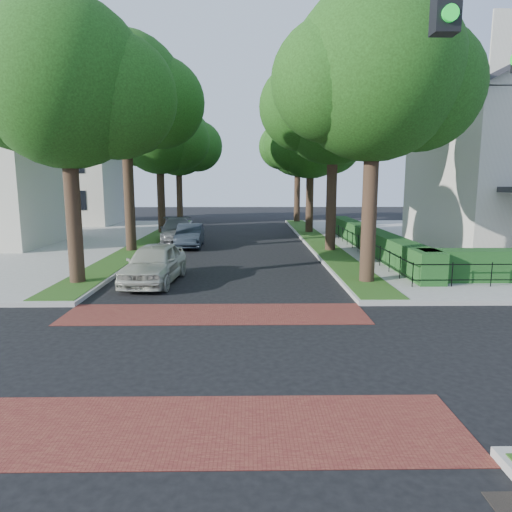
{
  "coord_description": "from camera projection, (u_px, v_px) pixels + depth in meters",
  "views": [
    {
      "loc": [
        1.02,
        -9.99,
        3.94
      ],
      "look_at": [
        1.22,
        4.16,
        1.6
      ],
      "focal_mm": 32.0,
      "sensor_mm": 36.0,
      "label": 1
    }
  ],
  "objects": [
    {
      "name": "crosswalk_far",
      "position": [
        216.0,
        314.0,
        13.64
      ],
      "size": [
        9.0,
        2.2,
        0.01
      ],
      "primitive_type": "cube",
      "color": "maroon",
      "rests_on": "ground"
    },
    {
      "name": "fence_main_road",
      "position": [
        355.0,
        242.0,
        25.28
      ],
      "size": [
        0.06,
        18.0,
        0.9
      ],
      "primitive_type": null,
      "color": "black",
      "rests_on": "sidewalk_ne"
    },
    {
      "name": "tree_right_mid",
      "position": [
        335.0,
        104.0,
        24.31
      ],
      "size": [
        8.25,
        7.09,
        11.22
      ],
      "color": "black",
      "rests_on": "sidewalk_ne"
    },
    {
      "name": "tree_right_near",
      "position": [
        376.0,
        77.0,
        16.46
      ],
      "size": [
        7.75,
        6.67,
        10.66
      ],
      "color": "black",
      "rests_on": "sidewalk_ne"
    },
    {
      "name": "tree_right_back",
      "position": [
        299.0,
        144.0,
        42.16
      ],
      "size": [
        7.5,
        6.45,
        10.2
      ],
      "color": "black",
      "rests_on": "sidewalk_ne"
    },
    {
      "name": "hedge_main_road",
      "position": [
        370.0,
        239.0,
        25.27
      ],
      "size": [
        1.0,
        18.0,
        1.2
      ],
      "primitive_type": "cube",
      "color": "#18451A",
      "rests_on": "sidewalk_ne"
    },
    {
      "name": "crosswalk_near",
      "position": [
        187.0,
        428.0,
        7.33
      ],
      "size": [
        9.0,
        2.2,
        0.01
      ],
      "primitive_type": "cube",
      "color": "maroon",
      "rests_on": "ground"
    },
    {
      "name": "tree_left_near",
      "position": [
        70.0,
        87.0,
        16.35
      ],
      "size": [
        7.5,
        6.45,
        10.2
      ],
      "color": "black",
      "rests_on": "sidewalk_nw"
    },
    {
      "name": "grass_strip_nw",
      "position": [
        149.0,
        240.0,
        29.22
      ],
      "size": [
        1.6,
        29.8,
        0.02
      ],
      "primitive_type": "cube",
      "color": "#224B15",
      "rests_on": "sidewalk_nw"
    },
    {
      "name": "tree_left_mid",
      "position": [
        128.0,
        96.0,
        24.08
      ],
      "size": [
        8.0,
        6.88,
        11.48
      ],
      "color": "black",
      "rests_on": "sidewalk_nw"
    },
    {
      "name": "parked_car_front",
      "position": [
        154.0,
        263.0,
        17.7
      ],
      "size": [
        2.16,
        4.67,
        1.55
      ],
      "primitive_type": "imported",
      "rotation": [
        0.0,
        0.0,
        -0.07
      ],
      "color": "#B1B2A1",
      "rests_on": "ground"
    },
    {
      "name": "grass_strip_ne",
      "position": [
        317.0,
        240.0,
        29.38
      ],
      "size": [
        1.6,
        29.8,
        0.02
      ],
      "primitive_type": "cube",
      "color": "#224B15",
      "rests_on": "sidewalk_ne"
    },
    {
      "name": "parked_car_middle",
      "position": [
        190.0,
        236.0,
        27.35
      ],
      "size": [
        1.59,
        4.21,
        1.37
      ],
      "primitive_type": "imported",
      "rotation": [
        0.0,
        0.0,
        0.03
      ],
      "color": "#232B34",
      "rests_on": "ground"
    },
    {
      "name": "tree_right_far",
      "position": [
        312.0,
        140.0,
        33.34
      ],
      "size": [
        7.25,
        6.23,
        9.74
      ],
      "color": "black",
      "rests_on": "sidewalk_ne"
    },
    {
      "name": "ground",
      "position": [
        206.0,
        354.0,
        10.48
      ],
      "size": [
        120.0,
        120.0,
        0.0
      ],
      "primitive_type": "plane",
      "color": "black",
      "rests_on": "ground"
    },
    {
      "name": "tree_left_far",
      "position": [
        161.0,
        137.0,
        33.14
      ],
      "size": [
        7.0,
        6.02,
        9.86
      ],
      "color": "black",
      "rests_on": "sidewalk_nw"
    },
    {
      "name": "tree_left_back",
      "position": [
        180.0,
        143.0,
        41.99
      ],
      "size": [
        7.75,
        6.66,
        10.44
      ],
      "color": "black",
      "rests_on": "sidewalk_nw"
    },
    {
      "name": "house_left_far",
      "position": [
        66.0,
        168.0,
        41.0
      ],
      "size": [
        10.0,
        9.0,
        10.14
      ],
      "color": "beige",
      "rests_on": "sidewalk_nw"
    },
    {
      "name": "parked_car_rear",
      "position": [
        177.0,
        231.0,
        29.24
      ],
      "size": [
        3.0,
        5.57,
        1.53
      ],
      "primitive_type": "imported",
      "rotation": [
        0.0,
        0.0,
        0.17
      ],
      "color": "slate",
      "rests_on": "ground"
    }
  ]
}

